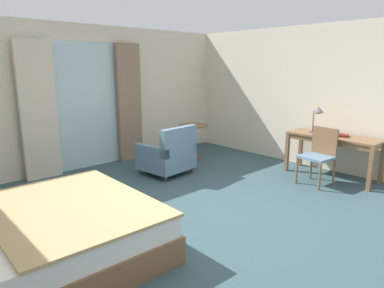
{
  "coord_description": "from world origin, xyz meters",
  "views": [
    {
      "loc": [
        -2.86,
        -2.92,
        1.87
      ],
      "look_at": [
        0.4,
        0.62,
        0.77
      ],
      "focal_mm": 32.13,
      "sensor_mm": 36.0,
      "label": 1
    }
  ],
  "objects_px": {
    "desk_chair": "(320,152)",
    "desk_lamp": "(318,113)",
    "armchair_by_window": "(168,155)",
    "writing_desk": "(333,141)",
    "closed_book": "(340,135)",
    "round_cafe_table": "(193,134)",
    "bed": "(27,241)"
  },
  "relations": [
    {
      "from": "bed",
      "to": "desk_lamp",
      "type": "height_order",
      "value": "desk_lamp"
    },
    {
      "from": "desk_chair",
      "to": "round_cafe_table",
      "type": "relative_size",
      "value": 1.29
    },
    {
      "from": "desk_lamp",
      "to": "armchair_by_window",
      "type": "height_order",
      "value": "desk_lamp"
    },
    {
      "from": "bed",
      "to": "closed_book",
      "type": "height_order",
      "value": "bed"
    },
    {
      "from": "writing_desk",
      "to": "closed_book",
      "type": "height_order",
      "value": "closed_book"
    },
    {
      "from": "writing_desk",
      "to": "desk_chair",
      "type": "distance_m",
      "value": 0.49
    },
    {
      "from": "armchair_by_window",
      "to": "bed",
      "type": "bearing_deg",
      "value": -154.27
    },
    {
      "from": "desk_lamp",
      "to": "round_cafe_table",
      "type": "relative_size",
      "value": 0.73
    },
    {
      "from": "closed_book",
      "to": "armchair_by_window",
      "type": "relative_size",
      "value": 0.31
    },
    {
      "from": "writing_desk",
      "to": "desk_lamp",
      "type": "height_order",
      "value": "desk_lamp"
    },
    {
      "from": "armchair_by_window",
      "to": "round_cafe_table",
      "type": "relative_size",
      "value": 1.23
    },
    {
      "from": "armchair_by_window",
      "to": "desk_lamp",
      "type": "bearing_deg",
      "value": -41.93
    },
    {
      "from": "round_cafe_table",
      "to": "bed",
      "type": "bearing_deg",
      "value": -154.5
    },
    {
      "from": "bed",
      "to": "armchair_by_window",
      "type": "relative_size",
      "value": 2.63
    },
    {
      "from": "round_cafe_table",
      "to": "desk_lamp",
      "type": "bearing_deg",
      "value": -68.58
    },
    {
      "from": "bed",
      "to": "armchair_by_window",
      "type": "bearing_deg",
      "value": 25.73
    },
    {
      "from": "armchair_by_window",
      "to": "round_cafe_table",
      "type": "xyz_separation_m",
      "value": [
        1.04,
        0.48,
        0.17
      ]
    },
    {
      "from": "writing_desk",
      "to": "armchair_by_window",
      "type": "xyz_separation_m",
      "value": [
        -1.96,
        2.0,
        -0.29
      ]
    },
    {
      "from": "writing_desk",
      "to": "armchair_by_window",
      "type": "relative_size",
      "value": 1.72
    },
    {
      "from": "desk_chair",
      "to": "desk_lamp",
      "type": "bearing_deg",
      "value": 35.37
    },
    {
      "from": "closed_book",
      "to": "desk_chair",
      "type": "bearing_deg",
      "value": 142.87
    },
    {
      "from": "writing_desk",
      "to": "bed",
      "type": "bearing_deg",
      "value": 172.07
    },
    {
      "from": "closed_book",
      "to": "round_cafe_table",
      "type": "relative_size",
      "value": 0.38
    },
    {
      "from": "closed_book",
      "to": "armchair_by_window",
      "type": "distance_m",
      "value": 2.92
    },
    {
      "from": "desk_lamp",
      "to": "closed_book",
      "type": "height_order",
      "value": "desk_lamp"
    },
    {
      "from": "bed",
      "to": "writing_desk",
      "type": "xyz_separation_m",
      "value": [
        4.74,
        -0.66,
        0.36
      ]
    },
    {
      "from": "desk_lamp",
      "to": "writing_desk",
      "type": "bearing_deg",
      "value": -79.19
    },
    {
      "from": "closed_book",
      "to": "desk_lamp",
      "type": "bearing_deg",
      "value": 74.15
    },
    {
      "from": "desk_chair",
      "to": "desk_lamp",
      "type": "height_order",
      "value": "desk_lamp"
    },
    {
      "from": "writing_desk",
      "to": "desk_chair",
      "type": "xyz_separation_m",
      "value": [
        -0.48,
        -0.02,
        -0.12
      ]
    },
    {
      "from": "bed",
      "to": "desk_chair",
      "type": "bearing_deg",
      "value": -9.01
    },
    {
      "from": "desk_chair",
      "to": "desk_lamp",
      "type": "distance_m",
      "value": 0.77
    }
  ]
}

